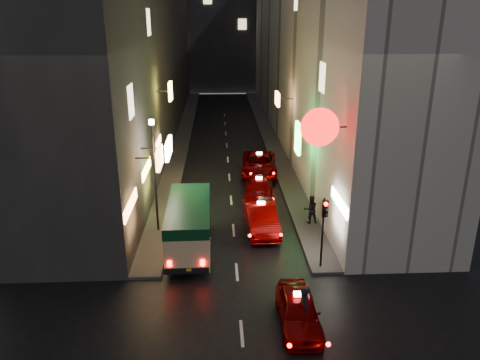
{
  "coord_description": "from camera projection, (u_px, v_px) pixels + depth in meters",
  "views": [
    {
      "loc": [
        -0.78,
        -10.81,
        11.53
      ],
      "look_at": [
        0.37,
        13.0,
        3.0
      ],
      "focal_mm": 35.0,
      "sensor_mm": 36.0,
      "label": 1
    }
  ],
  "objects": [
    {
      "name": "pedestrian_crossing",
      "position": [
        305.0,
        306.0,
        17.71
      ],
      "size": [
        0.56,
        0.76,
        2.1
      ],
      "primitive_type": "imported",
      "rotation": [
        0.0,
        0.0,
        1.75
      ],
      "color": "black",
      "rests_on": "ground"
    },
    {
      "name": "taxi_far",
      "position": [
        259.0,
        163.0,
        35.21
      ],
      "size": [
        2.79,
        5.88,
        1.99
      ],
      "color": "#690000",
      "rests_on": "ground"
    },
    {
      "name": "minibus",
      "position": [
        189.0,
        221.0,
        23.6
      ],
      "size": [
        2.18,
        6.01,
        2.58
      ],
      "color": "beige",
      "rests_on": "ground"
    },
    {
      "name": "building_far",
      "position": [
        221.0,
        17.0,
        72.45
      ],
      "size": [
        30.0,
        10.0,
        22.0
      ],
      "primitive_type": "cube",
      "color": "#353439",
      "rests_on": "ground"
    },
    {
      "name": "taxi_near",
      "position": [
        298.0,
        308.0,
        18.1
      ],
      "size": [
        1.98,
        4.78,
        1.69
      ],
      "color": "#690000",
      "rests_on": "ground"
    },
    {
      "name": "pedestrian_sidewalk",
      "position": [
        311.0,
        208.0,
        26.62
      ],
      "size": [
        0.74,
        0.5,
        1.88
      ],
      "primitive_type": "imported",
      "rotation": [
        0.0,
        0.0,
        3.23
      ],
      "color": "black",
      "rests_on": "sidewalk_right"
    },
    {
      "name": "building_right",
      "position": [
        311.0,
        42.0,
        43.39
      ],
      "size": [
        8.08,
        52.0,
        18.0
      ],
      "color": "beige",
      "rests_on": "ground"
    },
    {
      "name": "sidewalk_right",
      "position": [
        269.0,
        136.0,
        46.23
      ],
      "size": [
        1.5,
        52.0,
        0.15
      ],
      "primitive_type": "cube",
      "color": "#454240",
      "rests_on": "ground"
    },
    {
      "name": "taxi_second",
      "position": [
        261.0,
        215.0,
        26.09
      ],
      "size": [
        2.58,
        5.76,
        1.97
      ],
      "color": "#690000",
      "rests_on": "ground"
    },
    {
      "name": "traffic_light",
      "position": [
        324.0,
        219.0,
        21.33
      ],
      "size": [
        0.26,
        0.43,
        3.5
      ],
      "color": "black",
      "rests_on": "sidewalk_right"
    },
    {
      "name": "taxi_third",
      "position": [
        259.0,
        187.0,
        30.66
      ],
      "size": [
        2.44,
        4.96,
        1.69
      ],
      "color": "#690000",
      "rests_on": "ground"
    },
    {
      "name": "sidewalk_left",
      "position": [
        183.0,
        137.0,
        45.85
      ],
      "size": [
        1.5,
        52.0,
        0.15
      ],
      "primitive_type": "cube",
      "color": "#454240",
      "rests_on": "ground"
    },
    {
      "name": "lamp_post",
      "position": [
        154.0,
        169.0,
        24.87
      ],
      "size": [
        0.28,
        0.28,
        6.22
      ],
      "color": "black",
      "rests_on": "sidewalk_left"
    },
    {
      "name": "building_left",
      "position": [
        138.0,
        42.0,
        42.66
      ],
      "size": [
        7.6,
        52.0,
        18.0
      ],
      "color": "#3A3735",
      "rests_on": "ground"
    }
  ]
}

